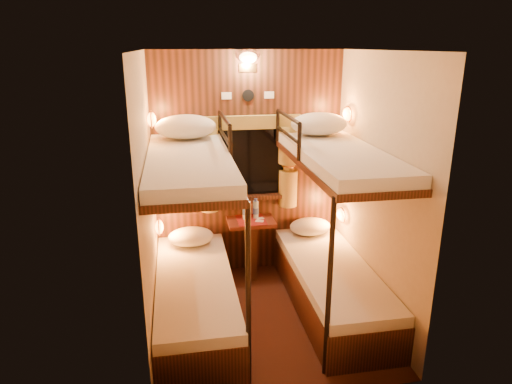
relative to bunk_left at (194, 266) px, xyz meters
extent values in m
plane|color=#3A1710|center=(0.65, -0.07, -0.56)|extent=(2.10, 2.10, 0.00)
plane|color=silver|center=(0.65, -0.07, 1.84)|extent=(2.10, 2.10, 0.00)
plane|color=#C6B293|center=(0.65, 0.98, 0.64)|extent=(2.40, 0.00, 2.40)
plane|color=#C6B293|center=(0.65, -1.12, 0.64)|extent=(2.40, 0.00, 2.40)
plane|color=#C6B293|center=(-0.35, -0.07, 0.64)|extent=(0.00, 2.40, 2.40)
plane|color=#C6B293|center=(1.65, -0.07, 0.64)|extent=(0.00, 2.40, 2.40)
cube|color=black|center=(0.65, 0.97, 0.64)|extent=(2.00, 0.03, 2.40)
cube|color=black|center=(0.00, 0.00, -0.38)|extent=(0.70, 1.90, 0.35)
cube|color=silver|center=(0.00, 0.00, -0.16)|extent=(0.68, 1.88, 0.10)
cube|color=black|center=(0.00, 0.00, 0.89)|extent=(0.70, 1.90, 0.06)
cube|color=silver|center=(0.00, 0.00, 0.97)|extent=(0.68, 1.88, 0.10)
cylinder|color=black|center=(0.35, -0.90, 0.17)|extent=(0.04, 0.04, 1.45)
cylinder|color=black|center=(0.35, 0.88, 1.08)|extent=(0.04, 0.04, 0.32)
cylinder|color=black|center=(0.35, 0.03, 1.08)|extent=(0.04, 0.04, 0.32)
cylinder|color=black|center=(0.35, 0.46, 1.24)|extent=(0.04, 0.85, 0.04)
cylinder|color=black|center=(0.35, 0.46, 1.07)|extent=(0.03, 0.85, 0.03)
cube|color=black|center=(1.30, 0.00, -0.38)|extent=(0.70, 1.90, 0.35)
cube|color=silver|center=(1.30, 0.00, -0.16)|extent=(0.68, 1.88, 0.10)
cube|color=black|center=(1.30, 0.00, 0.89)|extent=(0.70, 1.90, 0.06)
cube|color=silver|center=(1.30, 0.00, 0.97)|extent=(0.68, 1.88, 0.10)
cylinder|color=black|center=(0.95, -0.90, 0.17)|extent=(0.04, 0.04, 1.45)
cylinder|color=black|center=(0.95, 0.88, 1.08)|extent=(0.04, 0.04, 0.32)
cylinder|color=black|center=(0.95, 0.03, 1.08)|extent=(0.04, 0.04, 0.32)
cylinder|color=black|center=(0.95, 0.46, 1.24)|extent=(0.04, 0.85, 0.04)
cylinder|color=black|center=(0.95, 0.46, 1.07)|extent=(0.03, 0.85, 0.03)
cube|color=black|center=(0.65, 0.95, 0.69)|extent=(0.98, 0.02, 0.78)
cube|color=black|center=(0.65, 0.94, 0.69)|extent=(0.90, 0.01, 0.70)
cube|color=black|center=(0.65, 0.90, 0.31)|extent=(1.00, 0.12, 0.04)
cube|color=olive|center=(0.65, 0.91, 1.12)|extent=(1.10, 0.06, 0.14)
cylinder|color=olive|center=(0.22, 0.90, 0.87)|extent=(0.22, 0.22, 0.40)
cylinder|color=olive|center=(0.22, 0.90, 0.64)|extent=(0.11, 0.11, 0.12)
cylinder|color=olive|center=(0.22, 0.90, 0.39)|extent=(0.20, 0.20, 0.40)
torus|color=#BD7C37|center=(0.22, 0.90, 0.64)|extent=(0.14, 0.14, 0.02)
cylinder|color=olive|center=(1.08, 0.90, 0.87)|extent=(0.22, 0.22, 0.40)
cylinder|color=olive|center=(1.08, 0.90, 0.64)|extent=(0.11, 0.11, 0.12)
cylinder|color=olive|center=(1.08, 0.90, 0.39)|extent=(0.20, 0.20, 0.40)
torus|color=#BD7C37|center=(1.08, 0.90, 0.64)|extent=(0.14, 0.14, 0.02)
cylinder|color=black|center=(0.65, 0.95, 1.39)|extent=(0.12, 0.02, 0.12)
cube|color=silver|center=(0.43, 0.95, 1.39)|extent=(0.10, 0.01, 0.07)
cube|color=silver|center=(0.87, 0.95, 1.39)|extent=(0.10, 0.01, 0.07)
cube|color=#BD7C37|center=(0.65, 0.95, 1.66)|extent=(0.18, 0.01, 0.08)
ellipsoid|color=#FFCC8C|center=(0.65, 0.93, 1.76)|extent=(0.18, 0.09, 0.11)
ellipsoid|color=orange|center=(-0.31, 0.63, 0.14)|extent=(0.08, 0.20, 0.13)
torus|color=#BD7C37|center=(-0.31, 0.63, 0.14)|extent=(0.02, 0.17, 0.17)
ellipsoid|color=orange|center=(-0.31, 0.63, 1.22)|extent=(0.08, 0.20, 0.13)
torus|color=#BD7C37|center=(-0.31, 0.63, 1.22)|extent=(0.02, 0.17, 0.17)
ellipsoid|color=orange|center=(1.61, 0.63, 0.14)|extent=(0.08, 0.20, 0.13)
torus|color=#BD7C37|center=(1.61, 0.63, 0.14)|extent=(0.02, 0.17, 0.17)
ellipsoid|color=orange|center=(1.61, 0.63, 1.22)|extent=(0.08, 0.20, 0.13)
torus|color=#BD7C37|center=(1.61, 0.63, 1.22)|extent=(0.02, 0.17, 0.17)
cube|color=#5B1814|center=(0.65, 0.78, 0.07)|extent=(0.50, 0.34, 0.04)
cube|color=black|center=(0.65, 0.78, -0.25)|extent=(0.08, 0.30, 0.61)
cube|color=maroon|center=(0.65, 0.78, 0.09)|extent=(0.30, 0.34, 0.01)
cylinder|color=#99BFE5|center=(0.60, 0.82, 0.19)|extent=(0.07, 0.07, 0.21)
cylinder|color=#3A54B0|center=(0.60, 0.82, 0.18)|extent=(0.07, 0.07, 0.07)
cylinder|color=#3A54B0|center=(0.60, 0.82, 0.32)|extent=(0.04, 0.04, 0.03)
cylinder|color=#99BFE5|center=(0.71, 0.83, 0.19)|extent=(0.06, 0.06, 0.19)
cylinder|color=#3A54B0|center=(0.71, 0.83, 0.18)|extent=(0.07, 0.07, 0.07)
cylinder|color=#3A54B0|center=(0.71, 0.83, 0.30)|extent=(0.03, 0.03, 0.03)
cube|color=silver|center=(0.73, 0.73, 0.09)|extent=(0.11, 0.09, 0.01)
cube|color=silver|center=(0.75, 0.80, 0.09)|extent=(0.09, 0.07, 0.01)
ellipsoid|color=white|center=(0.00, 0.69, -0.01)|extent=(0.47, 0.33, 0.18)
ellipsoid|color=white|center=(1.30, 0.74, -0.01)|extent=(0.45, 0.32, 0.18)
ellipsoid|color=white|center=(0.00, 0.64, 1.14)|extent=(0.58, 0.41, 0.23)
ellipsoid|color=white|center=(1.30, 0.59, 1.14)|extent=(0.57, 0.40, 0.22)
camera|label=1|loc=(-0.10, -3.71, 1.88)|focal=32.00mm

